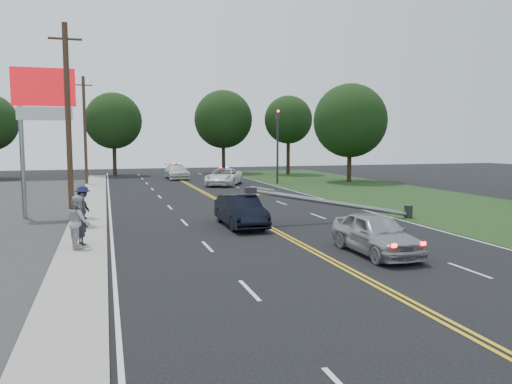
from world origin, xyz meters
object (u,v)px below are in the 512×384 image
object	(u,v)px
waiting_sedan	(376,234)
bystander_d	(82,211)
utility_pole_far	(85,130)
emergency_b	(177,172)
bystander_a	(81,221)
emergency_a	(224,177)
fallen_streetlight	(343,204)
bystander_b	(79,222)
utility_pole_mid	(68,122)
bystander_c	(83,206)
traffic_signal	(278,140)
crashed_sedan	(241,211)
pylon_sign	(44,106)

from	to	relation	value
waiting_sedan	bystander_d	bearing A→B (deg)	142.18
bystander_d	utility_pole_far	bearing A→B (deg)	33.60
emergency_b	bystander_a	bearing A→B (deg)	-105.16
emergency_a	emergency_b	size ratio (longest dim) A/B	1.04
fallen_streetlight	bystander_a	distance (m)	12.91
bystander_d	fallen_streetlight	bearing A→B (deg)	-63.29
bystander_b	bystander_d	xyz separation A→B (m)	(-0.07, 4.54, -0.20)
fallen_streetlight	emergency_a	bearing A→B (deg)	93.12
utility_pole_mid	bystander_c	world-z (taller)	utility_pole_mid
utility_pole_far	bystander_b	world-z (taller)	utility_pole_far
traffic_signal	bystander_b	world-z (taller)	traffic_signal
bystander_c	crashed_sedan	bearing A→B (deg)	-85.18
utility_pole_far	bystander_c	distance (m)	24.78
bystander_a	bystander_c	distance (m)	4.29
traffic_signal	waiting_sedan	distance (m)	29.90
fallen_streetlight	crashed_sedan	size ratio (longest dim) A/B	2.02
fallen_streetlight	emergency_a	distance (m)	21.87
crashed_sedan	fallen_streetlight	bearing A→B (deg)	-1.85
emergency_b	bystander_c	size ratio (longest dim) A/B	2.81
utility_pole_mid	bystander_b	distance (m)	8.35
emergency_a	bystander_c	xyz separation A→B (m)	(-11.53, -20.28, 0.30)
pylon_sign	bystander_b	distance (m)	10.70
crashed_sedan	bystander_a	size ratio (longest dim) A/B	2.52
pylon_sign	utility_pole_far	size ratio (longest dim) A/B	0.80
pylon_sign	traffic_signal	xyz separation A→B (m)	(18.80, 16.00, -1.79)
pylon_sign	crashed_sedan	world-z (taller)	pylon_sign
fallen_streetlight	utility_pole_mid	distance (m)	14.58
traffic_signal	fallen_streetlight	distance (m)	22.62
traffic_signal	bystander_a	xyz separation A→B (m)	(-16.73, -24.73, -3.17)
crashed_sedan	bystander_a	xyz separation A→B (m)	(-7.20, -2.84, 0.27)
utility_pole_mid	bystander_a	bearing A→B (deg)	-83.47
utility_pole_far	bystander_b	bearing A→B (deg)	-88.64
emergency_a	bystander_b	size ratio (longest dim) A/B	2.81
traffic_signal	waiting_sedan	world-z (taller)	traffic_signal
bystander_c	pylon_sign	bearing A→B (deg)	39.91
crashed_sedan	bystander_b	world-z (taller)	bystander_b
traffic_signal	emergency_b	xyz separation A→B (m)	(-8.45, 8.72, -3.42)
bystander_d	pylon_sign	bearing A→B (deg)	54.08
waiting_sedan	bystander_b	size ratio (longest dim) A/B	2.23
pylon_sign	utility_pole_far	world-z (taller)	utility_pole_far
bystander_c	utility_pole_far	bearing A→B (deg)	17.61
traffic_signal	utility_pole_far	xyz separation A→B (m)	(-17.50, 4.00, 0.88)
traffic_signal	bystander_a	bearing A→B (deg)	-124.07
waiting_sedan	utility_pole_mid	bearing A→B (deg)	135.56
bystander_c	bystander_d	size ratio (longest dim) A/B	1.20
emergency_a	bystander_d	world-z (taller)	bystander_d
utility_pole_far	emergency_b	bearing A→B (deg)	27.52
emergency_a	bystander_d	bearing A→B (deg)	-92.93
bystander_a	bystander_b	size ratio (longest dim) A/B	0.91
traffic_signal	emergency_b	size ratio (longest dim) A/B	1.30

